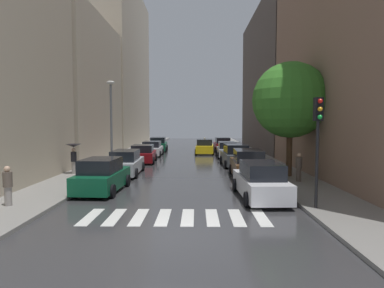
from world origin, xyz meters
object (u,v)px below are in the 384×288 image
object	(u,v)px
parked_car_left_fourth	(152,149)
lamp_post_left	(111,117)
parked_car_right_third	(235,156)
taxi_midroad	(205,147)
parked_car_left_second	(126,163)
street_tree_right	(290,100)
pedestrian_near_tree	(8,185)
parked_car_right_fifth	(222,145)
pedestrian_foreground	(74,152)
pedestrian_by_kerb	(299,167)
parked_car_left_fifth	(158,145)
traffic_light_right_corner	(318,128)
parked_car_right_nearest	(261,182)
parked_car_left_nearest	(102,176)
parked_car_left_third	(143,154)
parked_car_right_fourth	(227,150)
parked_car_right_second	(248,165)

from	to	relation	value
parked_car_left_fourth	lamp_post_left	world-z (taller)	lamp_post_left
parked_car_right_third	taxi_midroad	bearing A→B (deg)	9.72
parked_car_left_second	parked_car_right_third	xyz separation A→B (m)	(7.80, 4.41, 0.04)
street_tree_right	pedestrian_near_tree	bearing A→B (deg)	-150.69
parked_car_right_fifth	pedestrian_foreground	bearing A→B (deg)	146.60
pedestrian_by_kerb	parked_car_right_third	bearing A→B (deg)	-119.96
parked_car_left_fifth	parked_car_right_fifth	xyz separation A→B (m)	(7.68, -0.28, -0.01)
parked_car_right_fifth	pedestrian_near_tree	bearing A→B (deg)	156.02
pedestrian_foreground	traffic_light_right_corner	distance (m)	15.24
parked_car_right_nearest	pedestrian_foreground	distance (m)	12.53
parked_car_left_fourth	parked_car_right_fifth	distance (m)	9.31
parked_car_left_second	parked_car_left_fourth	xyz separation A→B (m)	(0.11, 12.02, -0.05)
pedestrian_foreground	lamp_post_left	distance (m)	4.28
parked_car_right_fifth	pedestrian_foreground	xyz separation A→B (m)	(-11.05, -17.89, 0.77)
parked_car_left_second	parked_car_left_nearest	bearing A→B (deg)	178.02
parked_car_left_nearest	pedestrian_foreground	distance (m)	5.80
parked_car_right_third	lamp_post_left	distance (m)	10.07
parked_car_left_third	lamp_post_left	distance (m)	5.21
pedestrian_by_kerb	parked_car_right_fifth	bearing A→B (deg)	-131.86
parked_car_left_third	pedestrian_by_kerb	distance (m)	14.13
parked_car_right_fifth	traffic_light_right_corner	size ratio (longest dim) A/B	0.95
parked_car_right_nearest	parked_car_right_fourth	bearing A→B (deg)	-2.48
parked_car_right_second	parked_car_right_third	distance (m)	5.62
parked_car_left_nearest	parked_car_left_second	distance (m)	5.36
parked_car_right_nearest	parked_car_right_third	xyz separation A→B (m)	(0.17, 11.13, 0.02)
pedestrian_foreground	lamp_post_left	bearing A→B (deg)	12.92
parked_car_left_second	street_tree_right	distance (m)	11.31
parked_car_left_nearest	pedestrian_foreground	world-z (taller)	pedestrian_foreground
street_tree_right	pedestrian_by_kerb	bearing A→B (deg)	-90.07
parked_car_left_third	street_tree_right	distance (m)	13.51
parked_car_right_fifth	pedestrian_by_kerb	bearing A→B (deg)	-174.20
parked_car_left_fourth	parked_car_right_third	distance (m)	10.81
pedestrian_foreground	parked_car_left_second	bearing A→B (deg)	-39.63
parked_car_left_second	parked_car_right_second	size ratio (longest dim) A/B	0.99
parked_car_left_nearest	street_tree_right	distance (m)	12.02
pedestrian_near_tree	pedestrian_by_kerb	bearing A→B (deg)	-157.47
parked_car_left_fourth	parked_car_right_second	xyz separation A→B (m)	(7.79, -13.23, 0.11)
parked_car_left_fifth	traffic_light_right_corner	bearing A→B (deg)	-163.11
pedestrian_foreground	parked_car_right_second	bearing A→B (deg)	-53.02
parked_car_left_fifth	parked_car_left_second	bearing A→B (deg)	177.26
parked_car_left_second	parked_car_right_fourth	distance (m)	13.22
parked_car_right_second	parked_car_right_fifth	distance (m)	18.51
pedestrian_near_tree	lamp_post_left	world-z (taller)	lamp_post_left
parked_car_left_fourth	parked_car_left_fifth	bearing A→B (deg)	0.15
parked_car_right_nearest	parked_car_right_third	distance (m)	11.13
taxi_midroad	parked_car_right_fifth	bearing A→B (deg)	-35.21
parked_car_right_nearest	parked_car_right_fifth	distance (m)	24.01
parked_car_right_fifth	traffic_light_right_corner	distance (m)	26.37
parked_car_right_fourth	pedestrian_foreground	bearing A→B (deg)	136.24
street_tree_right	parked_car_right_third	bearing A→B (deg)	115.50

